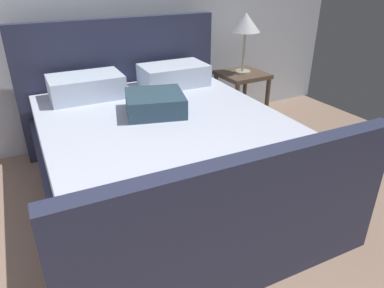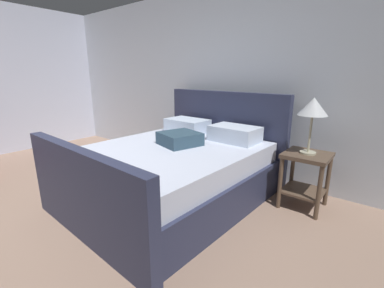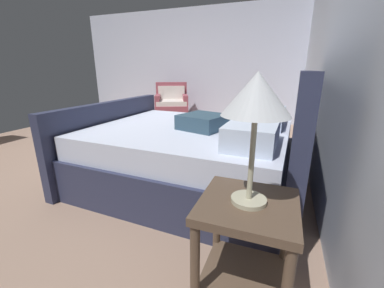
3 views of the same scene
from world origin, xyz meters
TOP-DOWN VIEW (x-y plane):
  - wall_back at (0.00, 2.76)m, footprint 6.27×0.12m
  - bed at (0.48, 1.54)m, footprint 1.89×2.21m
  - nightstand_right at (1.69, 2.25)m, footprint 0.44×0.44m
  - table_lamp_right at (1.69, 2.25)m, footprint 0.29×0.29m

SIDE VIEW (x-z plane):
  - bed at x=0.48m, z-range -0.23..0.94m
  - nightstand_right at x=1.69m, z-range 0.10..0.70m
  - table_lamp_right at x=1.69m, z-range 0.78..1.35m
  - wall_back at x=0.00m, z-range 0.00..2.56m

